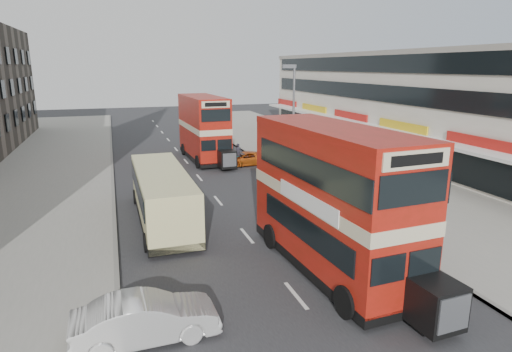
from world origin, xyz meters
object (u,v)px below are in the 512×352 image
object	(u,v)px
bus_main	(333,200)
pedestrian_far	(269,140)
bus_second	(204,128)
car_right_b	(245,159)
coach	(162,194)
car_left_front	(146,319)
cyclist	(238,159)
car_right_a	(292,180)
pedestrian_near	(346,179)
street_lamp	(293,113)

from	to	relation	value
bus_main	pedestrian_far	xyz separation A→B (m)	(6.42, 25.06, -1.93)
bus_main	bus_second	world-z (taller)	bus_main
car_right_b	pedestrian_far	bearing A→B (deg)	140.67
coach	car_right_b	size ratio (longest dim) A/B	2.42
bus_second	coach	bearing A→B (deg)	68.12
car_left_front	cyclist	world-z (taller)	cyclist
bus_main	coach	world-z (taller)	bus_main
bus_main	coach	xyz separation A→B (m)	(-5.77, 7.78, -1.44)
car_right_a	pedestrian_near	distance (m)	3.55
cyclist	pedestrian_near	bearing A→B (deg)	-70.60
bus_second	pedestrian_far	bearing A→B (deg)	-163.24
bus_main	car_left_front	bearing A→B (deg)	15.27
bus_second	pedestrian_far	xyz separation A→B (m)	(6.88, 2.37, -1.78)
pedestrian_near	cyclist	xyz separation A→B (m)	(-4.43, 9.77, -0.35)
car_right_a	car_left_front	bearing A→B (deg)	-36.49
coach	car_right_b	distance (m)	14.15
street_lamp	pedestrian_near	xyz separation A→B (m)	(1.73, -4.98, -3.82)
bus_second	coach	world-z (taller)	bus_second
coach	car_left_front	xyz separation A→B (m)	(-1.69, -10.30, -0.81)
bus_main	cyclist	size ratio (longest dim) A/B	5.46
bus_second	coach	distance (m)	15.88
bus_main	pedestrian_far	bearing A→B (deg)	-107.78
pedestrian_near	car_left_front	bearing A→B (deg)	5.71
car_right_a	pedestrian_near	xyz separation A→B (m)	(2.90, -2.02, 0.37)
car_right_a	car_right_b	distance (m)	7.91
car_right_b	pedestrian_near	bearing A→B (deg)	17.97
street_lamp	car_left_front	size ratio (longest dim) A/B	1.88
car_right_a	car_right_b	bearing A→B (deg)	-172.61
street_lamp	coach	distance (m)	12.58
cyclist	pedestrian_far	bearing A→B (deg)	45.61
bus_second	pedestrian_near	distance (m)	14.84
bus_main	pedestrian_near	distance (m)	11.46
street_lamp	car_left_front	bearing A→B (deg)	-124.81
car_right_b	cyclist	distance (m)	0.62
car_left_front	pedestrian_near	size ratio (longest dim) A/B	2.65
car_right_a	street_lamp	bearing A→B (deg)	159.08
bus_second	pedestrian_near	bearing A→B (deg)	114.15
bus_second	cyclist	world-z (taller)	bus_second
car_right_a	cyclist	xyz separation A→B (m)	(-1.53, 7.75, 0.02)
bus_second	car_right_b	distance (m)	4.84
car_left_front	car_right_a	distance (m)	17.62
car_right_a	car_right_b	size ratio (longest dim) A/B	1.03
car_left_front	car_right_b	world-z (taller)	car_left_front
bus_main	car_left_front	distance (m)	8.19
coach	street_lamp	bearing A→B (deg)	33.10
bus_main	coach	bearing A→B (deg)	-56.86
street_lamp	bus_main	bearing A→B (deg)	-106.78
street_lamp	pedestrian_far	size ratio (longest dim) A/B	4.59
bus_main	pedestrian_near	size ratio (longest dim) A/B	6.30
coach	car_right_b	world-z (taller)	coach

